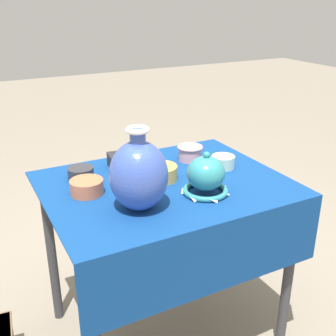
% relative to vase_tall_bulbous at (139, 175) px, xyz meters
% --- Properties ---
extents(ground_plane, '(14.00, 14.00, 0.00)m').
position_rel_vase_tall_bulbous_xyz_m(ground_plane, '(0.18, 0.16, -0.91)').
color(ground_plane, gray).
extents(display_table, '(0.99, 0.77, 0.78)m').
position_rel_vase_tall_bulbous_xyz_m(display_table, '(0.18, 0.14, -0.22)').
color(display_table, '#38383D').
rests_on(display_table, ground_plane).
extents(vase_tall_bulbous, '(0.21, 0.21, 0.31)m').
position_rel_vase_tall_bulbous_xyz_m(vase_tall_bulbous, '(0.00, 0.00, 0.00)').
color(vase_tall_bulbous, '#3851A8').
rests_on(vase_tall_bulbous, display_table).
extents(vase_dome_bell, '(0.19, 0.20, 0.18)m').
position_rel_vase_tall_bulbous_xyz_m(vase_dome_bell, '(0.28, -0.01, -0.06)').
color(vase_dome_bell, teal).
rests_on(vase_dome_bell, display_table).
extents(mosaic_tile_box, '(0.17, 0.12, 0.06)m').
position_rel_vase_tall_bulbous_xyz_m(mosaic_tile_box, '(0.11, 0.40, -0.10)').
color(mosaic_tile_box, '#232328').
rests_on(mosaic_tile_box, display_table).
extents(pot_squat_terracotta, '(0.13, 0.13, 0.06)m').
position_rel_vase_tall_bulbous_xyz_m(pot_squat_terracotta, '(-0.13, 0.21, -0.10)').
color(pot_squat_terracotta, '#BC6642').
rests_on(pot_squat_terracotta, display_table).
extents(cup_wide_rose, '(0.12, 0.12, 0.07)m').
position_rel_vase_tall_bulbous_xyz_m(cup_wide_rose, '(0.41, 0.33, -0.09)').
color(cup_wide_rose, '#D19399').
rests_on(cup_wide_rose, display_table).
extents(pot_squat_celadon, '(0.11, 0.11, 0.06)m').
position_rel_vase_tall_bulbous_xyz_m(pot_squat_celadon, '(0.49, 0.18, -0.10)').
color(pot_squat_celadon, '#A8CCB7').
rests_on(pot_squat_celadon, display_table).
extents(pot_squat_charcoal, '(0.11, 0.11, 0.05)m').
position_rel_vase_tall_bulbous_xyz_m(pot_squat_charcoal, '(-0.11, 0.35, -0.11)').
color(pot_squat_charcoal, '#2D2D33').
rests_on(pot_squat_charcoal, display_table).
extents(pot_squat_ochre, '(0.14, 0.14, 0.06)m').
position_rel_vase_tall_bulbous_xyz_m(pot_squat_ochre, '(0.19, 0.20, -0.10)').
color(pot_squat_ochre, gold).
rests_on(pot_squat_ochre, display_table).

